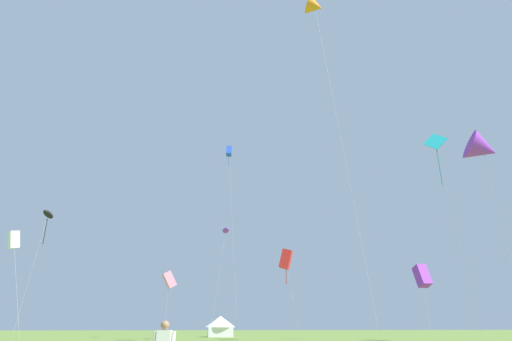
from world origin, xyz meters
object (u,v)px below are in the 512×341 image
Objects in this scene: kite_cyan_diamond at (436,145)px; kite_purple_parafoil at (226,231)px; kite_pink_box at (169,280)px; kite_purple_delta at (483,149)px; kite_white_box at (14,240)px; kite_red_box at (286,259)px; kite_orange_delta at (315,7)px; kite_purple_box at (422,276)px; kite_black_parafoil at (48,215)px; festival_tent_right at (220,325)px; kite_blue_box at (229,152)px.

kite_cyan_diamond is 1.88× the size of kite_purple_parafoil.
kite_purple_delta is (27.80, -23.46, 9.28)m from kite_pink_box.
kite_purple_delta reaches higher than kite_white_box.
kite_orange_delta is (-3.14, -28.09, 15.77)m from kite_red_box.
kite_purple_box reaches higher than kite_pink_box.
kite_black_parafoil is 38.68m from kite_orange_delta.
kite_purple_delta reaches higher than kite_purple_parafoil.
kite_pink_box is 0.55× the size of kite_black_parafoil.
kite_black_parafoil is at bearing 101.88° from kite_white_box.
kite_purple_box is (-4.09, 1.03, -17.47)m from kite_cyan_diamond.
kite_white_box is 0.33× the size of kite_orange_delta.
kite_black_parafoil is at bearing 153.71° from kite_purple_delta.
kite_purple_parafoil is (-4.65, 30.34, -11.75)m from kite_orange_delta.
kite_white_box is at bearing 172.93° from kite_purple_delta.
kite_red_box is at bearing 83.62° from kite_orange_delta.
kite_red_box is at bearing -16.04° from kite_purple_parafoil.
kite_purple_box is (42.09, 13.51, -0.65)m from kite_white_box.
kite_cyan_diamond is 3.30× the size of kite_pink_box.
kite_red_box is at bearing -1.18° from kite_pink_box.
kite_purple_delta is at bearing 16.98° from kite_orange_delta.
kite_pink_box is at bearing 178.82° from kite_red_box.
kite_purple_parafoil reaches higher than kite_red_box.
kite_black_parafoil is 47.45m from kite_purple_delta.
kite_purple_delta is 49.04m from festival_tent_right.
kite_cyan_diamond is at bearing -16.16° from kite_red_box.
kite_red_box is 0.62× the size of kite_purple_delta.
kite_orange_delta is at bearing -129.44° from kite_purple_box.
kite_purple_box is (2.99, 18.36, -8.91)m from kite_purple_delta.
kite_cyan_diamond is 43.57m from festival_tent_right.
kite_red_box reaches higher than kite_white_box.
kite_purple_delta reaches higher than kite_pink_box.
kite_blue_box reaches higher than festival_tent_right.
kite_pink_box is 0.57× the size of kite_purple_parafoil.
kite_purple_delta is 3.62× the size of festival_tent_right.
kite_blue_box is (-20.31, 30.11, 11.31)m from kite_purple_delta.
kite_pink_box is 9.93m from kite_purple_parafoil.
kite_purple_box is at bearing 17.79° from kite_white_box.
festival_tent_right is at bearing 43.62° from kite_black_parafoil.
kite_purple_box is 0.62× the size of kite_purple_parafoil.
kite_white_box is at bearing 156.88° from kite_orange_delta.
kite_red_box is 20.46m from kite_blue_box.
kite_purple_delta is (42.50, -21.00, 2.14)m from kite_black_parafoil.
festival_tent_right is at bearing 94.84° from kite_orange_delta.
kite_purple_box is at bearing -45.92° from festival_tent_right.
kite_black_parafoil reaches higher than kite_pink_box.
kite_blue_box is at bearing 83.70° from kite_purple_parafoil.
kite_cyan_diamond is 20.58m from kite_purple_delta.
kite_pink_box is at bearing -164.48° from kite_purple_parafoil.
kite_purple_box is 0.31× the size of kite_blue_box.
kite_purple_box is at bearing 165.89° from kite_cyan_diamond.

